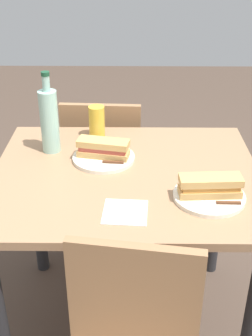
{
  "coord_description": "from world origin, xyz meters",
  "views": [
    {
      "loc": [
        -0.01,
        1.43,
        1.59
      ],
      "look_at": [
        0.0,
        0.0,
        0.79
      ],
      "focal_mm": 47.77,
      "sensor_mm": 36.0,
      "label": 1
    }
  ],
  "objects_px": {
    "plate_near": "(209,196)",
    "plate_far": "(104,158)",
    "baguette_sandwich_far": "(103,148)",
    "knife_near": "(216,203)",
    "knife_far": "(103,162)",
    "dining_table": "(126,203)",
    "baguette_sandwich_near": "(210,186)",
    "beer_glass": "(97,122)",
    "water_bottle": "(49,120)",
    "chair_near": "(104,163)"
  },
  "relations": [
    {
      "from": "dining_table",
      "to": "plate_far",
      "type": "distance_m",
      "value": 0.19
    },
    {
      "from": "chair_near",
      "to": "knife_far",
      "type": "relative_size",
      "value": 4.67
    },
    {
      "from": "dining_table",
      "to": "water_bottle",
      "type": "distance_m",
      "value": 0.44
    },
    {
      "from": "plate_near",
      "to": "knife_near",
      "type": "height_order",
      "value": "knife_near"
    },
    {
      "from": "water_bottle",
      "to": "baguette_sandwich_far",
      "type": "bearing_deg",
      "value": 160.35
    },
    {
      "from": "dining_table",
      "to": "baguette_sandwich_far",
      "type": "distance_m",
      "value": 0.23
    },
    {
      "from": "plate_far",
      "to": "knife_far",
      "type": "height_order",
      "value": "knife_far"
    },
    {
      "from": "baguette_sandwich_near",
      "to": "plate_far",
      "type": "bearing_deg",
      "value": -36.56
    },
    {
      "from": "dining_table",
      "to": "knife_far",
      "type": "xyz_separation_m",
      "value": [
        0.09,
        -0.05,
        0.15
      ]
    },
    {
      "from": "plate_near",
      "to": "baguette_sandwich_near",
      "type": "distance_m",
      "value": 0.04
    },
    {
      "from": "baguette_sandwich_near",
      "to": "baguette_sandwich_far",
      "type": "height_order",
      "value": "same"
    },
    {
      "from": "chair_near",
      "to": "baguette_sandwich_near",
      "type": "height_order",
      "value": "baguette_sandwich_near"
    },
    {
      "from": "baguette_sandwich_near",
      "to": "knife_near",
      "type": "relative_size",
      "value": 1.16
    },
    {
      "from": "chair_near",
      "to": "baguette_sandwich_far",
      "type": "distance_m",
      "value": 0.61
    },
    {
      "from": "knife_far",
      "to": "beer_glass",
      "type": "bearing_deg",
      "value": -81.56
    },
    {
      "from": "water_bottle",
      "to": "beer_glass",
      "type": "bearing_deg",
      "value": -142.57
    },
    {
      "from": "chair_near",
      "to": "beer_glass",
      "type": "height_order",
      "value": "beer_glass"
    },
    {
      "from": "knife_near",
      "to": "chair_near",
      "type": "bearing_deg",
      "value": -63.43
    },
    {
      "from": "dining_table",
      "to": "chair_near",
      "type": "xyz_separation_m",
      "value": [
        0.12,
        -0.61,
        -0.16
      ]
    },
    {
      "from": "baguette_sandwich_far",
      "to": "knife_near",
      "type": "bearing_deg",
      "value": 139.44
    },
    {
      "from": "beer_glass",
      "to": "plate_far",
      "type": "bearing_deg",
      "value": 100.5
    },
    {
      "from": "knife_far",
      "to": "water_bottle",
      "type": "distance_m",
      "value": 0.27
    },
    {
      "from": "knife_near",
      "to": "water_bottle",
      "type": "relative_size",
      "value": 0.55
    },
    {
      "from": "dining_table",
      "to": "baguette_sandwich_far",
      "type": "height_order",
      "value": "baguette_sandwich_far"
    },
    {
      "from": "dining_table",
      "to": "plate_near",
      "type": "xyz_separation_m",
      "value": [
        -0.28,
        0.17,
        0.14
      ]
    },
    {
      "from": "baguette_sandwich_near",
      "to": "baguette_sandwich_far",
      "type": "xyz_separation_m",
      "value": [
        0.37,
        -0.27,
        0.0
      ]
    },
    {
      "from": "knife_near",
      "to": "plate_far",
      "type": "bearing_deg",
      "value": -40.56
    },
    {
      "from": "plate_far",
      "to": "knife_far",
      "type": "bearing_deg",
      "value": 90.28
    },
    {
      "from": "knife_far",
      "to": "beer_glass",
      "type": "relative_size",
      "value": 1.32
    },
    {
      "from": "baguette_sandwich_near",
      "to": "beer_glass",
      "type": "bearing_deg",
      "value": -49.88
    },
    {
      "from": "plate_near",
      "to": "plate_far",
      "type": "relative_size",
      "value": 1.0
    },
    {
      "from": "chair_near",
      "to": "knife_near",
      "type": "xyz_separation_m",
      "value": [
        -0.41,
        0.83,
        0.31
      ]
    },
    {
      "from": "knife_near",
      "to": "baguette_sandwich_near",
      "type": "bearing_deg",
      "value": -75.15
    },
    {
      "from": "chair_near",
      "to": "baguette_sandwich_near",
      "type": "bearing_deg",
      "value": 117.32
    },
    {
      "from": "plate_near",
      "to": "beer_glass",
      "type": "relative_size",
      "value": 1.76
    },
    {
      "from": "plate_near",
      "to": "knife_near",
      "type": "distance_m",
      "value": 0.06
    },
    {
      "from": "baguette_sandwich_far",
      "to": "water_bottle",
      "type": "bearing_deg",
      "value": -19.65
    },
    {
      "from": "baguette_sandwich_near",
      "to": "knife_near",
      "type": "xyz_separation_m",
      "value": [
        -0.01,
        0.05,
        -0.03
      ]
    },
    {
      "from": "baguette_sandwich_near",
      "to": "water_bottle",
      "type": "distance_m",
      "value": 0.68
    },
    {
      "from": "knife_near",
      "to": "baguette_sandwich_far",
      "type": "relative_size",
      "value": 0.87
    },
    {
      "from": "plate_far",
      "to": "knife_far",
      "type": "distance_m",
      "value": 0.05
    },
    {
      "from": "plate_near",
      "to": "knife_near",
      "type": "bearing_deg",
      "value": 104.85
    },
    {
      "from": "baguette_sandwich_near",
      "to": "baguette_sandwich_far",
      "type": "bearing_deg",
      "value": -36.56
    },
    {
      "from": "baguette_sandwich_near",
      "to": "knife_far",
      "type": "xyz_separation_m",
      "value": [
        0.37,
        -0.22,
        -0.03
      ]
    },
    {
      "from": "plate_near",
      "to": "plate_far",
      "type": "bearing_deg",
      "value": -36.56
    },
    {
      "from": "plate_far",
      "to": "plate_near",
      "type": "bearing_deg",
      "value": 143.44
    },
    {
      "from": "knife_far",
      "to": "knife_near",
      "type": "bearing_deg",
      "value": 144.43
    },
    {
      "from": "dining_table",
      "to": "baguette_sandwich_far",
      "type": "xyz_separation_m",
      "value": [
        0.09,
        -0.1,
        0.18
      ]
    },
    {
      "from": "plate_far",
      "to": "baguette_sandwich_far",
      "type": "distance_m",
      "value": 0.04
    },
    {
      "from": "baguette_sandwich_near",
      "to": "knife_near",
      "type": "bearing_deg",
      "value": 104.85
    }
  ]
}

